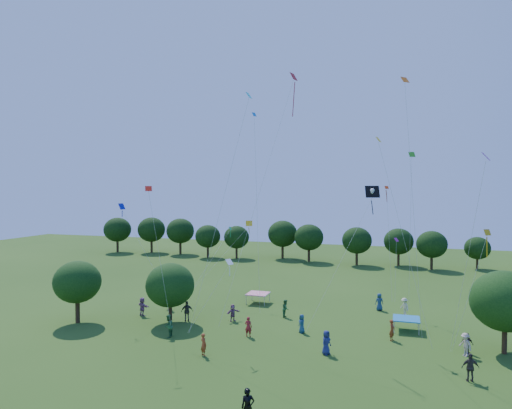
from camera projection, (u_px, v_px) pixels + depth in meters
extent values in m
cylinder|color=#422B19|center=(78.00, 312.00, 41.61)|extent=(0.40, 0.40, 1.94)
ellipsoid|color=#183D11|center=(77.00, 282.00, 41.52)|extent=(4.25, 4.25, 3.82)
cylinder|color=#422B19|center=(170.00, 314.00, 41.57)|extent=(0.33, 0.33, 1.59)
ellipsoid|color=#183D11|center=(170.00, 285.00, 41.47)|extent=(4.43, 4.43, 3.98)
cylinder|color=#422B19|center=(504.00, 341.00, 33.81)|extent=(0.37, 0.37, 1.82)
ellipsoid|color=#183D11|center=(505.00, 301.00, 33.70)|extent=(4.97, 4.97, 4.48)
cylinder|color=#422B19|center=(118.00, 247.00, 87.87)|extent=(0.44, 0.44, 2.15)
ellipsoid|color=black|center=(117.00, 230.00, 87.76)|extent=(5.17, 5.17, 4.65)
cylinder|color=#422B19|center=(152.00, 247.00, 87.48)|extent=(0.45, 0.45, 2.17)
ellipsoid|color=black|center=(151.00, 230.00, 87.36)|extent=(5.22, 5.22, 4.70)
cylinder|color=#422B19|center=(180.00, 248.00, 85.25)|extent=(0.44, 0.44, 2.15)
ellipsoid|color=black|center=(180.00, 231.00, 85.13)|extent=(5.17, 5.17, 4.65)
cylinder|color=#422B19|center=(208.00, 252.00, 81.09)|extent=(0.38, 0.38, 1.87)
ellipsoid|color=black|center=(208.00, 236.00, 80.99)|extent=(4.48, 4.48, 4.03)
cylinder|color=#422B19|center=(237.00, 253.00, 80.10)|extent=(0.38, 0.38, 1.84)
ellipsoid|color=black|center=(237.00, 237.00, 80.00)|extent=(4.42, 4.42, 3.98)
cylinder|color=#422B19|center=(283.00, 252.00, 80.04)|extent=(0.44, 0.44, 2.14)
ellipsoid|color=black|center=(283.00, 234.00, 79.92)|extent=(5.14, 5.14, 4.63)
cylinder|color=#422B19|center=(309.00, 256.00, 76.43)|extent=(0.42, 0.42, 2.03)
ellipsoid|color=black|center=(309.00, 237.00, 76.32)|extent=(4.86, 4.86, 4.37)
cylinder|color=#422B19|center=(357.00, 259.00, 72.96)|extent=(0.40, 0.40, 1.96)
ellipsoid|color=black|center=(357.00, 240.00, 72.85)|extent=(4.71, 4.71, 4.24)
cylinder|color=#422B19|center=(398.00, 260.00, 72.49)|extent=(0.39, 0.39, 1.91)
ellipsoid|color=black|center=(399.00, 241.00, 72.39)|extent=(4.59, 4.59, 4.13)
cylinder|color=#422B19|center=(432.00, 263.00, 68.97)|extent=(0.39, 0.39, 1.89)
ellipsoid|color=black|center=(432.00, 244.00, 68.87)|extent=(4.54, 4.54, 4.08)
cylinder|color=#422B19|center=(477.00, 264.00, 69.38)|extent=(0.33, 0.33, 1.58)
ellipsoid|color=black|center=(477.00, 248.00, 69.30)|extent=(3.80, 3.80, 3.42)
cube|color=#E71B4B|center=(258.00, 294.00, 48.61)|extent=(2.20, 2.20, 0.08)
cylinder|color=#999999|center=(246.00, 300.00, 47.98)|extent=(0.05, 0.05, 1.10)
cylinder|color=#999999|center=(264.00, 301.00, 47.38)|extent=(0.05, 0.05, 1.10)
cylinder|color=#999999|center=(252.00, 295.00, 49.89)|extent=(0.05, 0.05, 1.10)
cylinder|color=#999999|center=(270.00, 297.00, 49.28)|extent=(0.05, 0.05, 1.10)
cube|color=#1B6FB1|center=(406.00, 319.00, 39.22)|extent=(2.20, 2.20, 0.08)
cylinder|color=#999999|center=(394.00, 327.00, 38.58)|extent=(0.05, 0.05, 1.10)
cylinder|color=#999999|center=(419.00, 329.00, 37.98)|extent=(0.05, 0.05, 1.10)
cylinder|color=#999999|center=(394.00, 320.00, 40.49)|extent=(0.05, 0.05, 1.10)
cylinder|color=#999999|center=(418.00, 322.00, 39.89)|extent=(0.05, 0.05, 1.10)
imported|color=black|center=(248.00, 407.00, 23.53)|extent=(0.85, 0.73, 1.93)
imported|color=navy|center=(302.00, 324.00, 38.69)|extent=(0.80, 0.87, 1.57)
imported|color=#9E3B1C|center=(204.00, 344.00, 33.39)|extent=(0.73, 0.66, 1.64)
imported|color=#296130|center=(168.00, 326.00, 37.49)|extent=(0.67, 1.00, 1.86)
imported|color=#C1A99A|center=(465.00, 345.00, 33.27)|extent=(1.07, 1.19, 1.70)
imported|color=#403C33|center=(187.00, 311.00, 42.00)|extent=(1.20, 0.98, 1.87)
imported|color=#824B6C|center=(233.00, 313.00, 42.08)|extent=(1.25, 1.50, 1.56)
imported|color=navy|center=(379.00, 302.00, 45.78)|extent=(0.96, 0.75, 1.72)
imported|color=maroon|center=(248.00, 327.00, 37.67)|extent=(0.62, 0.40, 1.65)
imported|color=#2B6432|center=(286.00, 308.00, 43.36)|extent=(0.49, 0.85, 1.67)
imported|color=#A6A285|center=(177.00, 292.00, 49.77)|extent=(0.60, 1.21, 1.81)
imported|color=#3C3430|center=(467.00, 343.00, 33.82)|extent=(0.97, 0.85, 1.53)
imported|color=#92558B|center=(142.00, 306.00, 43.91)|extent=(1.74, 1.26, 1.77)
imported|color=navy|center=(326.00, 342.00, 33.62)|extent=(0.81, 1.00, 1.79)
imported|color=maroon|center=(392.00, 330.00, 36.67)|extent=(0.57, 0.72, 1.69)
imported|color=#2D5A26|center=(171.00, 295.00, 48.72)|extent=(0.90, 0.57, 1.70)
imported|color=beige|center=(404.00, 307.00, 43.93)|extent=(1.08, 1.19, 1.71)
imported|color=#39322D|center=(470.00, 368.00, 28.87)|extent=(1.13, 0.64, 1.81)
imported|color=#90547B|center=(170.00, 302.00, 45.89)|extent=(1.59, 1.32, 1.65)
cube|color=black|center=(372.00, 192.00, 37.62)|extent=(1.26, 0.86, 0.98)
cube|color=black|center=(372.00, 208.00, 37.72)|extent=(0.19, 0.26, 1.18)
sphere|color=white|center=(372.00, 190.00, 37.56)|extent=(0.36, 0.36, 0.36)
cylinder|color=white|center=(372.00, 194.00, 37.57)|extent=(0.26, 0.50, 0.33)
cylinder|color=white|center=(372.00, 194.00, 37.57)|extent=(0.26, 0.50, 0.33)
cylinder|color=beige|center=(340.00, 262.00, 36.18)|extent=(4.61, 4.92, 10.23)
cube|color=red|center=(294.00, 77.00, 40.42)|extent=(0.60, 0.88, 0.70)
cube|color=red|center=(294.00, 99.00, 40.54)|extent=(0.38, 0.58, 2.94)
cylinder|color=beige|center=(258.00, 197.00, 38.19)|extent=(4.46, 6.89, 20.56)
cube|color=red|center=(149.00, 189.00, 35.47)|extent=(0.62, 0.57, 0.40)
cylinder|color=beige|center=(160.00, 259.00, 36.06)|extent=(1.21, 1.25, 10.74)
cube|color=orange|center=(405.00, 80.00, 31.60)|extent=(0.63, 0.63, 0.44)
cylinder|color=beige|center=(414.00, 214.00, 32.44)|extent=(1.43, 1.54, 18.28)
cube|color=gold|center=(487.00, 232.00, 27.83)|extent=(0.45, 0.38, 0.37)
cube|color=gold|center=(487.00, 247.00, 27.91)|extent=(0.13, 0.30, 1.30)
cylinder|color=beige|center=(469.00, 296.00, 29.22)|extent=(1.71, 2.09, 8.11)
cube|color=#1A914F|center=(230.00, 228.00, 52.24)|extent=(0.27, 0.41, 0.33)
cube|color=#1A914F|center=(230.00, 234.00, 52.31)|extent=(0.16, 0.18, 0.78)
cylinder|color=beige|center=(211.00, 260.00, 49.88)|extent=(2.30, 5.92, 6.25)
cube|color=#1117AF|center=(122.00, 206.00, 42.92)|extent=(0.42, 0.68, 0.57)
cube|color=#1117AF|center=(122.00, 214.00, 42.99)|extent=(0.13, 0.15, 0.60)
cylinder|color=beige|center=(147.00, 256.00, 43.27)|extent=(4.32, 1.79, 9.01)
cube|color=#841674|center=(396.00, 240.00, 44.87)|extent=(0.51, 0.56, 0.35)
cylinder|color=beige|center=(396.00, 271.00, 44.46)|extent=(0.09, 1.12, 5.73)
cube|color=white|center=(229.00, 262.00, 34.57)|extent=(0.56, 0.65, 0.41)
cube|color=white|center=(230.00, 271.00, 34.64)|extent=(0.12, 0.19, 0.77)
cylinder|color=beige|center=(209.00, 299.00, 34.58)|extent=(2.99, 1.15, 5.17)
cube|color=#0DC2CE|center=(249.00, 95.00, 34.18)|extent=(0.37, 0.56, 0.45)
cylinder|color=beige|center=(219.00, 216.00, 34.33)|extent=(4.24, 1.70, 17.73)
cube|color=#C7380B|center=(387.00, 187.00, 45.97)|extent=(0.44, 0.37, 0.30)
cube|color=#C7380B|center=(387.00, 196.00, 46.05)|extent=(0.17, 0.28, 1.25)
cylinder|color=beige|center=(389.00, 244.00, 45.07)|extent=(0.69, 2.12, 10.91)
cube|color=yellow|center=(378.00, 139.00, 30.38)|extent=(0.38, 0.49, 0.36)
cylinder|color=beige|center=(406.00, 247.00, 30.75)|extent=(3.66, 1.43, 14.05)
cube|color=gold|center=(249.00, 223.00, 49.24)|extent=(0.80, 0.64, 0.57)
cube|color=gold|center=(249.00, 230.00, 49.31)|extent=(0.12, 0.17, 0.67)
cylinder|color=beige|center=(220.00, 259.00, 48.31)|extent=(5.30, 3.92, 6.92)
cube|color=green|center=(412.00, 154.00, 43.82)|extent=(0.67, 0.54, 0.51)
cylinder|color=beige|center=(410.00, 230.00, 43.42)|extent=(0.17, 1.43, 14.00)
cube|color=#1685E1|center=(254.00, 114.00, 41.50)|extent=(0.40, 0.48, 0.36)
cylinder|color=beige|center=(257.00, 213.00, 40.85)|extent=(1.10, 1.70, 17.54)
cube|color=purple|center=(486.00, 156.00, 25.46)|extent=(0.57, 0.70, 0.47)
cylinder|color=beige|center=(466.00, 265.00, 28.04)|extent=(1.27, 4.57, 12.50)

